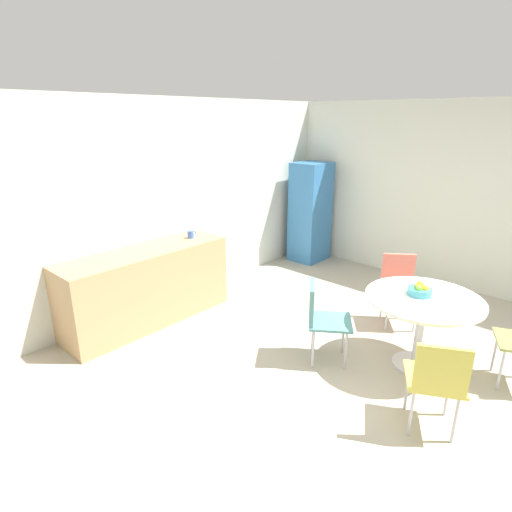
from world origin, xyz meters
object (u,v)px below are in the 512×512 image
locker_cabinet (310,212)px  mug_white (191,234)px  round_table (422,311)px  chair_yellow (437,377)px  chair_coral (399,281)px  chair_teal (320,313)px  fruit_bowl (420,290)px

locker_cabinet → mug_white: locker_cabinet is taller
round_table → chair_yellow: (-0.85, -0.45, -0.09)m
chair_yellow → chair_coral: bearing=32.2°
round_table → chair_teal: size_ratio=1.31×
round_table → mug_white: size_ratio=8.41×
mug_white → locker_cabinet: bearing=-2.2°
round_table → fruit_bowl: (0.03, 0.06, 0.19)m
round_table → chair_coral: size_ratio=1.31×
round_table → chair_yellow: size_ratio=1.31×
locker_cabinet → chair_teal: locker_cabinet is taller
round_table → chair_coral: bearing=36.2°
round_table → locker_cabinet: bearing=53.9°
locker_cabinet → fruit_bowl: size_ratio=7.32×
locker_cabinet → mug_white: (-2.49, 0.10, 0.12)m
chair_teal → locker_cabinet: bearing=37.1°
chair_coral → mug_white: 2.61m
chair_teal → mug_white: 2.05m
locker_cabinet → round_table: size_ratio=1.53×
round_table → chair_yellow: chair_yellow is taller
chair_yellow → mug_white: 3.28m
chair_teal → chair_yellow: (-0.29, -1.24, 0.00)m
chair_teal → fruit_bowl: fruit_bowl is taller
locker_cabinet → mug_white: 2.50m
chair_coral → mug_white: size_ratio=6.43×
round_table → chair_teal: bearing=125.2°
chair_coral → fruit_bowl: size_ratio=3.66×
chair_teal → fruit_bowl: bearing=-51.5°
locker_cabinet → mug_white: bearing=177.8°
fruit_bowl → mug_white: 2.79m
chair_coral → fruit_bowl: (-0.75, -0.51, 0.28)m
chair_teal → fruit_bowl: size_ratio=3.66×
chair_yellow → mug_white: size_ratio=6.43×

